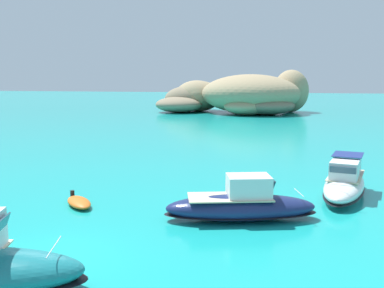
% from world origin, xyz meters
% --- Properties ---
extents(ground_plane, '(400.00, 400.00, 0.00)m').
position_xyz_m(ground_plane, '(0.00, 0.00, 0.00)').
color(ground_plane, teal).
extents(islet_large, '(23.74, 24.00, 8.76)m').
position_xyz_m(islet_large, '(2.27, 74.65, 3.25)').
color(islet_large, '#9E8966').
rests_on(islet_large, ground).
extents(islet_small, '(15.22, 17.45, 6.57)m').
position_xyz_m(islet_small, '(-11.61, 76.24, 2.77)').
color(islet_small, '#84755B').
rests_on(islet_small, ground).
extents(motorboat_white, '(3.81, 7.85, 2.36)m').
position_xyz_m(motorboat_white, '(12.20, 12.39, 0.75)').
color(motorboat_white, white).
rests_on(motorboat_white, ground).
extents(motorboat_navy, '(8.02, 4.33, 2.27)m').
position_xyz_m(motorboat_navy, '(6.65, 6.61, 0.76)').
color(motorboat_navy, navy).
rests_on(motorboat_navy, ground).
extents(dinghy_tender, '(2.57, 2.66, 0.58)m').
position_xyz_m(dinghy_tender, '(-2.42, 6.98, 0.22)').
color(dinghy_tender, orange).
rests_on(dinghy_tender, ground).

